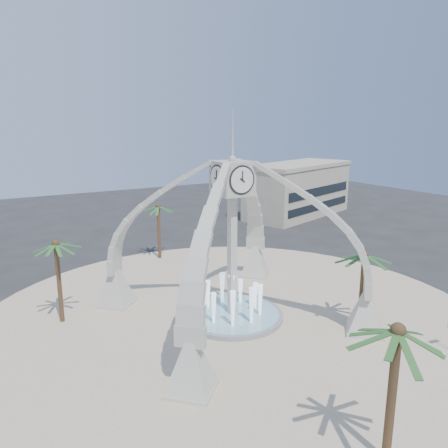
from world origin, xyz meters
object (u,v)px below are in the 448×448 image
palm_west (56,245)px  palm_south (398,333)px  clock_tower (232,238)px  palm_east (365,256)px  palm_north (158,207)px  fountain (232,314)px

palm_west → palm_south: palm_south is taller
clock_tower → palm_east: clock_tower is taller
palm_south → palm_north: bearing=85.1°
clock_tower → palm_east: size_ratio=2.80×
fountain → palm_east: (7.51, -6.16, 5.29)m
fountain → palm_south: size_ratio=1.10×
palm_north → palm_south: 33.79m
clock_tower → fountain: 6.20m
palm_north → clock_tower: bearing=-93.6°
palm_east → palm_south: size_ratio=0.88×
fountain → palm_east: palm_east is taller
clock_tower → palm_north: size_ratio=2.67×
clock_tower → fountain: (0.00, 0.00, -6.20)m
palm_south → clock_tower: bearing=83.7°
fountain → palm_east: size_ratio=1.25×
palm_north → palm_east: bearing=-74.8°
clock_tower → palm_east: bearing=-39.4°
palm_south → fountain: bearing=83.7°
fountain → palm_north: bearing=86.4°
fountain → palm_north: (1.10, 17.39, 5.62)m
palm_east → palm_west: size_ratio=0.92×
fountain → clock_tower: bearing=-90.0°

